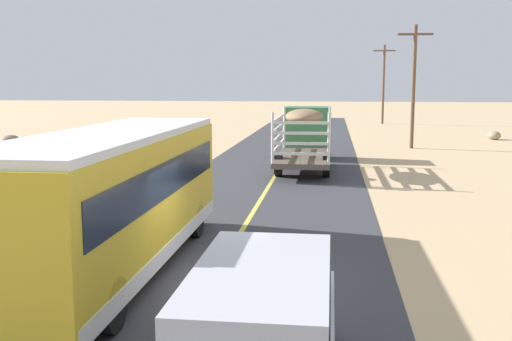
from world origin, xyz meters
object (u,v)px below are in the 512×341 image
at_px(livestock_truck, 307,130).
at_px(power_pole_far, 384,82).
at_px(bus, 114,197).
at_px(suv_near, 262,329).
at_px(boulder_mid_field, 494,135).
at_px(power_pole_mid, 414,83).
at_px(boulder_near_shoulder, 11,140).

relative_size(livestock_truck, power_pole_far, 1.21).
relative_size(bus, power_pole_far, 1.25).
distance_m(suv_near, bus, 6.62).
bearing_deg(suv_near, livestock_truck, 91.02).
height_order(bus, boulder_mid_field, bus).
distance_m(suv_near, power_pole_mid, 33.16).
relative_size(suv_near, power_pole_far, 0.58).
distance_m(livestock_truck, bus, 19.25).
bearing_deg(boulder_mid_field, power_pole_mid, -135.37).
xyz_separation_m(suv_near, power_pole_far, (6.06, 55.67, 3.22)).
height_order(power_pole_mid, boulder_near_shoulder, power_pole_mid).
bearing_deg(boulder_mid_field, boulder_near_shoulder, -166.76).
bearing_deg(suv_near, boulder_near_shoulder, 123.97).
xyz_separation_m(bus, power_pole_mid, (10.02, 27.19, 2.49)).
distance_m(bus, power_pole_mid, 29.08).
bearing_deg(power_pole_mid, bus, -110.23).
height_order(suv_near, power_pole_mid, power_pole_mid).
relative_size(suv_near, power_pole_mid, 0.59).
relative_size(suv_near, boulder_near_shoulder, 4.08).
height_order(power_pole_mid, boulder_mid_field, power_pole_mid).
bearing_deg(suv_near, boulder_mid_field, 71.71).
bearing_deg(boulder_mid_field, bus, -116.47).
xyz_separation_m(power_pole_far, boulder_mid_field, (6.93, -16.38, -3.98)).
distance_m(power_pole_mid, boulder_mid_field, 10.50).
bearing_deg(power_pole_far, boulder_near_shoulder, -138.04).
relative_size(power_pole_far, boulder_mid_field, 7.14).
bearing_deg(suv_near, bus, 127.00).
distance_m(livestock_truck, boulder_near_shoulder, 21.88).
relative_size(power_pole_mid, boulder_mid_field, 7.02).
xyz_separation_m(suv_near, bus, (-3.96, 5.26, 0.66)).
distance_m(bus, boulder_near_shoulder, 31.18).
bearing_deg(suv_near, power_pole_far, 83.79).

